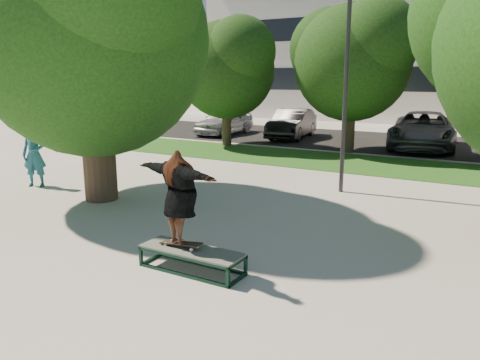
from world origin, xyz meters
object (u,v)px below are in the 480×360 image
Objects in this scene: bystander at (34,155)px; grind_box at (192,260)px; lamppost at (346,78)px; car_dark at (292,124)px; tree_left at (91,25)px; car_grey at (423,130)px; car_silver_a at (224,121)px.

grind_box is at bearing -47.65° from bystander.
car_dark is at bearing 120.77° from lamppost.
lamppost is 9.16m from bystander.
lamppost is at bearing 36.42° from tree_left.
lamppost is at bearing 86.58° from grind_box.
tree_left is 6.70m from lamppost.
bystander is 0.32× the size of car_grey.
bystander is 13.73m from car_silver_a.
car_silver_a is (-1.95, 13.59, -0.20)m from bystander.
tree_left reaches higher than car_grey.
lamppost reaches higher than bystander.
car_dark is (-0.71, 13.98, -3.67)m from tree_left.
tree_left is at bearing -120.05° from car_grey.
lamppost reaches higher than car_grey.
car_silver_a is 0.96× the size of car_dark.
car_silver_a reaches higher than grind_box.
car_silver_a is (-9.95, 9.71, -2.40)m from lamppost.
tree_left is 1.21× the size of car_grey.
car_grey is at bearing 86.77° from lamppost.
bystander is (-8.00, -3.88, -2.20)m from lamppost.
car_grey is (5.84, 13.69, -3.61)m from tree_left.
bystander reaches higher than car_grey.
lamppost is 1.33× the size of car_dark.
car_grey is at bearing 66.89° from tree_left.
bystander reaches higher than car_silver_a.
tree_left is 1.55× the size of car_dark.
bystander is at bearing -154.14° from lamppost.
lamppost is 10.08m from car_grey.
grind_box is 16.41m from car_grey.
lamppost is 1.04× the size of car_grey.
car_silver_a is (-4.66, 13.61, -3.67)m from tree_left.
lamppost is 3.22× the size of bystander.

